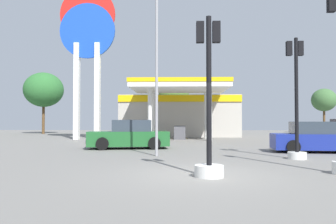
{
  "coord_description": "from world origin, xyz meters",
  "views": [
    {
      "loc": [
        -0.55,
        -9.48,
        1.49
      ],
      "look_at": [
        -1.37,
        16.04,
        2.15
      ],
      "focal_mm": 36.33,
      "sensor_mm": 36.0,
      "label": 1
    }
  ],
  "objects_px": {
    "station_pole_sign": "(87,42)",
    "tree_2": "(324,100)",
    "tree_0": "(44,90)",
    "car_0": "(129,136)",
    "car_2": "(316,138)",
    "tree_1": "(174,95)",
    "corner_streetlamp": "(156,52)",
    "traffic_signal_0": "(209,124)",
    "traffic_signal_1": "(296,112)"
  },
  "relations": [
    {
      "from": "station_pole_sign",
      "to": "tree_2",
      "type": "xyz_separation_m",
      "value": [
        24.74,
        14.16,
        -3.92
      ]
    },
    {
      "from": "tree_0",
      "to": "car_0",
      "type": "bearing_deg",
      "value": -57.53
    },
    {
      "from": "tree_2",
      "to": "car_2",
      "type": "bearing_deg",
      "value": -113.65
    },
    {
      "from": "tree_1",
      "to": "station_pole_sign",
      "type": "bearing_deg",
      "value": -116.59
    },
    {
      "from": "car_2",
      "to": "tree_0",
      "type": "height_order",
      "value": "tree_0"
    },
    {
      "from": "tree_1",
      "to": "corner_streetlamp",
      "type": "relative_size",
      "value": 0.83
    },
    {
      "from": "tree_0",
      "to": "corner_streetlamp",
      "type": "xyz_separation_m",
      "value": [
        14.55,
        -24.16,
        -0.66
      ]
    },
    {
      "from": "car_0",
      "to": "tree_0",
      "type": "relative_size",
      "value": 0.64
    },
    {
      "from": "car_0",
      "to": "car_2",
      "type": "xyz_separation_m",
      "value": [
        9.18,
        -1.93,
        -0.04
      ]
    },
    {
      "from": "station_pole_sign",
      "to": "corner_streetlamp",
      "type": "height_order",
      "value": "station_pole_sign"
    },
    {
      "from": "car_0",
      "to": "corner_streetlamp",
      "type": "bearing_deg",
      "value": -66.66
    },
    {
      "from": "station_pole_sign",
      "to": "traffic_signal_0",
      "type": "relative_size",
      "value": 2.88
    },
    {
      "from": "car_2",
      "to": "tree_2",
      "type": "height_order",
      "value": "tree_2"
    },
    {
      "from": "station_pole_sign",
      "to": "car_2",
      "type": "xyz_separation_m",
      "value": [
        13.86,
        -10.7,
        -7.23
      ]
    },
    {
      "from": "traffic_signal_0",
      "to": "car_0",
      "type": "bearing_deg",
      "value": 110.92
    },
    {
      "from": "car_0",
      "to": "corner_streetlamp",
      "type": "relative_size",
      "value": 0.62
    },
    {
      "from": "car_2",
      "to": "tree_0",
      "type": "relative_size",
      "value": 0.6
    },
    {
      "from": "tree_1",
      "to": "tree_2",
      "type": "distance_m",
      "value": 17.98
    },
    {
      "from": "traffic_signal_1",
      "to": "tree_2",
      "type": "xyz_separation_m",
      "value": [
        12.78,
        27.73,
        2.15
      ]
    },
    {
      "from": "traffic_signal_0",
      "to": "tree_0",
      "type": "distance_m",
      "value": 33.67
    },
    {
      "from": "tree_2",
      "to": "corner_streetlamp",
      "type": "bearing_deg",
      "value": -124.16
    },
    {
      "from": "car_2",
      "to": "traffic_signal_0",
      "type": "distance_m",
      "value": 9.22
    },
    {
      "from": "traffic_signal_0",
      "to": "traffic_signal_1",
      "type": "relative_size",
      "value": 0.9
    },
    {
      "from": "tree_1",
      "to": "tree_2",
      "type": "bearing_deg",
      "value": 1.94
    },
    {
      "from": "station_pole_sign",
      "to": "tree_0",
      "type": "height_order",
      "value": "station_pole_sign"
    },
    {
      "from": "car_2",
      "to": "tree_1",
      "type": "distance_m",
      "value": 25.56
    },
    {
      "from": "car_0",
      "to": "tree_2",
      "type": "bearing_deg",
      "value": 48.81
    },
    {
      "from": "traffic_signal_0",
      "to": "tree_1",
      "type": "relative_size",
      "value": 0.7
    },
    {
      "from": "car_2",
      "to": "corner_streetlamp",
      "type": "distance_m",
      "value": 8.58
    },
    {
      "from": "tree_2",
      "to": "car_0",
      "type": "bearing_deg",
      "value": -131.19
    },
    {
      "from": "traffic_signal_0",
      "to": "corner_streetlamp",
      "type": "relative_size",
      "value": 0.58
    },
    {
      "from": "station_pole_sign",
      "to": "traffic_signal_1",
      "type": "bearing_deg",
      "value": -48.63
    },
    {
      "from": "station_pole_sign",
      "to": "tree_2",
      "type": "distance_m",
      "value": 28.77
    },
    {
      "from": "corner_streetlamp",
      "to": "station_pole_sign",
      "type": "bearing_deg",
      "value": 116.6
    },
    {
      "from": "tree_1",
      "to": "tree_2",
      "type": "relative_size",
      "value": 1.14
    },
    {
      "from": "traffic_signal_0",
      "to": "traffic_signal_1",
      "type": "xyz_separation_m",
      "value": [
        3.79,
        4.34,
        0.41
      ]
    },
    {
      "from": "tree_0",
      "to": "car_2",
      "type": "bearing_deg",
      "value": -45.07
    },
    {
      "from": "station_pole_sign",
      "to": "car_2",
      "type": "relative_size",
      "value": 2.94
    },
    {
      "from": "tree_0",
      "to": "tree_1",
      "type": "xyz_separation_m",
      "value": [
        14.9,
        2.22,
        -0.5
      ]
    },
    {
      "from": "traffic_signal_1",
      "to": "tree_1",
      "type": "distance_m",
      "value": 27.75
    },
    {
      "from": "traffic_signal_0",
      "to": "tree_1",
      "type": "bearing_deg",
      "value": 92.53
    },
    {
      "from": "car_0",
      "to": "tree_1",
      "type": "height_order",
      "value": "tree_1"
    },
    {
      "from": "tree_0",
      "to": "tree_1",
      "type": "bearing_deg",
      "value": 8.46
    },
    {
      "from": "tree_1",
      "to": "traffic_signal_1",
      "type": "bearing_deg",
      "value": -79.19
    },
    {
      "from": "tree_0",
      "to": "corner_streetlamp",
      "type": "relative_size",
      "value": 0.96
    },
    {
      "from": "traffic_signal_0",
      "to": "tree_0",
      "type": "bearing_deg",
      "value": 119.12
    },
    {
      "from": "traffic_signal_0",
      "to": "corner_streetlamp",
      "type": "xyz_separation_m",
      "value": [
        -1.74,
        5.08,
        2.97
      ]
    },
    {
      "from": "station_pole_sign",
      "to": "car_0",
      "type": "height_order",
      "value": "station_pole_sign"
    },
    {
      "from": "station_pole_sign",
      "to": "car_0",
      "type": "bearing_deg",
      "value": -61.95
    },
    {
      "from": "car_0",
      "to": "tree_2",
      "type": "xyz_separation_m",
      "value": [
        20.07,
        22.93,
        3.28
      ]
    }
  ]
}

